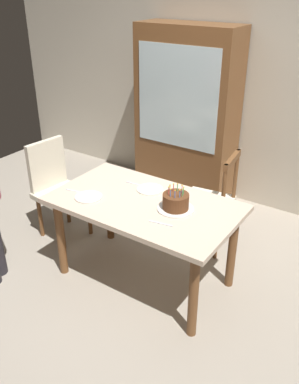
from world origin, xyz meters
name	(u,v)px	position (x,y,z in m)	size (l,w,h in m)	color
ground	(145,278)	(0.00, 0.00, 0.00)	(6.40, 6.40, 0.00)	#9E9384
back_wall	(244,85)	(0.00, 1.85, 1.30)	(6.40, 0.10, 2.60)	beige
dining_table	(144,213)	(0.00, 0.00, 0.65)	(1.47, 0.85, 0.75)	beige
birthday_cake	(176,202)	(0.26, 0.03, 0.81)	(0.28, 0.28, 0.19)	silver
plate_near_celebrant	(89,197)	(-0.40, -0.19, 0.76)	(0.22, 0.22, 0.01)	silver
plate_far_side	(150,189)	(-0.07, 0.19, 0.76)	(0.22, 0.22, 0.01)	silver
fork_near_celebrant	(75,191)	(-0.56, -0.17, 0.75)	(0.18, 0.02, 0.01)	silver
fork_far_side	(135,184)	(-0.23, 0.21, 0.75)	(0.18, 0.02, 0.01)	silver
fork_near_guest	(161,223)	(0.28, -0.20, 0.75)	(0.18, 0.02, 0.01)	silver
chair_spindle_back	(210,203)	(0.21, 0.75, 0.46)	(0.49, 0.49, 0.95)	beige
chair_upholstered	(56,184)	(-1.12, 0.13, 0.53)	(0.49, 0.49, 0.95)	beige
china_cabinet	(186,116)	(-0.51, 1.56, 0.95)	(1.10, 0.45, 1.90)	brown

